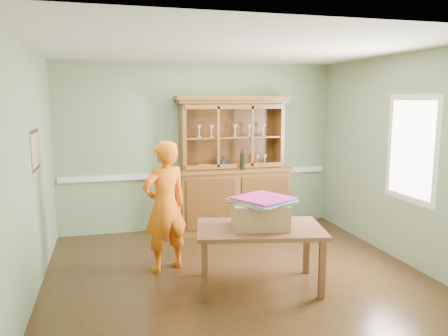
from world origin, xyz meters
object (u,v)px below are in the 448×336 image
object	(u,v)px
dining_table	(260,234)
cardboard_box	(260,215)
china_hutch	(233,183)
person	(165,206)

from	to	relation	value
dining_table	cardboard_box	distance (m)	0.22
china_hutch	cardboard_box	world-z (taller)	china_hutch
dining_table	china_hutch	bearing A→B (deg)	93.49
dining_table	person	distance (m)	1.25
dining_table	person	bearing A→B (deg)	152.93
person	dining_table	bearing A→B (deg)	119.42
cardboard_box	person	bearing A→B (deg)	140.86
cardboard_box	china_hutch	bearing A→B (deg)	81.48
dining_table	person	world-z (taller)	person
cardboard_box	person	size ratio (longest dim) A/B	0.37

